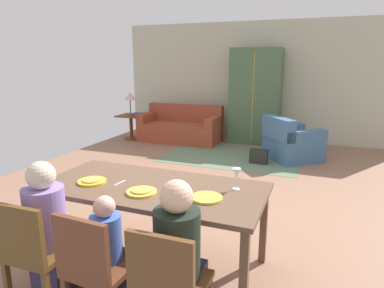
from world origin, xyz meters
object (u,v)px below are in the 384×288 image
plate_near_child (141,192)px  table_lamp (130,97)px  dining_table (152,193)px  person_man (51,235)px  dining_chair_man (34,249)px  couch (181,128)px  wine_glass (237,174)px  person_woman (179,264)px  armoire (255,96)px  side_table (131,123)px  dining_chair_child (94,264)px  armchair (291,143)px  plate_near_man (92,181)px  handbag (259,156)px  person_child (111,259)px  plate_near_woman (207,198)px  book_upper (138,113)px  dining_chair_woman (168,283)px

plate_near_child → table_lamp: (-2.90, 4.58, 0.24)m
dining_table → person_man: size_ratio=1.76×
dining_chair_man → couch: bearing=102.2°
wine_glass → person_woman: bearing=-101.4°
armoire → side_table: (-2.79, -0.73, -0.67)m
wine_glass → dining_chair_child: 1.29m
dining_chair_child → armchair: size_ratio=0.72×
plate_near_man → handbag: 3.77m
person_child → armchair: 4.69m
dining_table → plate_near_woman: (0.54, -0.10, 0.08)m
person_woman → book_upper: bearing=122.7°
dining_table → armchair: (0.82, 3.97, -0.37)m
person_man → plate_near_woman: bearing=26.9°
handbag → armchair: bearing=42.6°
person_woman → armchair: size_ratio=0.92×
plate_near_child → armoire: (-0.11, 5.31, 0.28)m
table_lamp → plate_near_woman: bearing=-52.6°
wine_glass → couch: (-2.42, 4.48, -0.59)m
dining_table → person_child: bearing=-89.9°
person_woman → handbag: person_woman is taller
armoire → dining_chair_man: bearing=-94.1°
wine_glass → armchair: size_ratio=0.15×
plate_near_woman → armoire: 5.28m
dining_chair_child → person_woman: (0.54, 0.18, 0.02)m
dining_chair_woman → dining_table: bearing=123.2°
armchair → plate_near_man: bearing=-108.4°
plate_near_woman → dining_table: bearing=169.4°
person_woman → wine_glass: bearing=78.6°
plate_near_child → person_man: bearing=-139.1°
plate_near_man → dining_chair_woman: bearing=-33.1°
couch → handbag: 2.35m
plate_near_man → armoire: bearing=85.3°
plate_near_woman → side_table: plate_near_woman is taller
person_man → person_woman: size_ratio=1.00×
armchair → armoire: size_ratio=0.57×
person_child → book_upper: size_ratio=4.20×
armoire → armchair: bearing=-51.5°
person_man → person_child: bearing=-0.6°
dining_table → plate_near_child: size_ratio=7.80×
dining_chair_woman → person_woman: (-0.00, 0.18, 0.02)m
person_woman → armoire: (-0.64, 5.78, 0.54)m
person_child → armoire: bearing=91.1°
person_woman → couch: size_ratio=0.60×
couch → table_lamp: (-1.18, -0.26, 0.71)m
person_man → side_table: person_man is taller
plate_near_man → person_child: 0.83m
dining_table → handbag: size_ratio=6.10×
plate_near_woman → person_child: size_ratio=0.27×
plate_near_man → wine_glass: (1.24, 0.30, 0.12)m
dining_table → side_table: (-2.90, 4.40, -0.31)m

